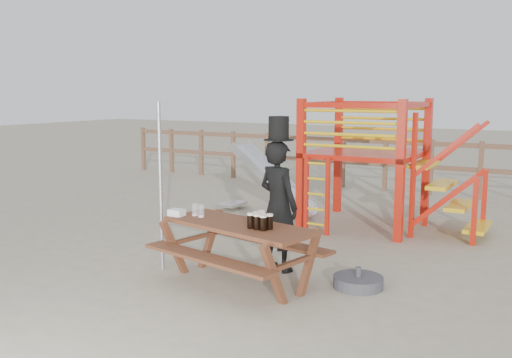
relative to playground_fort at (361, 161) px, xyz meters
name	(u,v)px	position (x,y,z in m)	size (l,w,h in m)	color
ground	(243,286)	(-0.12, -3.58, -1.07)	(60.00, 60.00, 0.00)	tan
back_fence	(408,160)	(-0.12, 3.42, -0.34)	(15.09, 0.09, 1.20)	brown
playground_fort	(361,161)	(0.00, 0.00, 0.00)	(4.71, 1.84, 2.10)	#B81A0C
picnic_table	(239,246)	(-0.20, -3.54, -0.62)	(2.05, 1.61, 0.71)	brown
man_with_hat	(278,202)	(-0.06, -2.84, -0.22)	(0.68, 0.55, 1.91)	black
metal_pole	(161,187)	(-1.32, -3.55, -0.03)	(0.05, 0.05, 2.09)	#B2B2B7
parasol_base	(358,282)	(1.05, -2.98, -1.01)	(0.57, 0.57, 0.24)	#3C3C41
paper_bag	(177,213)	(-1.08, -3.55, -0.32)	(0.18, 0.14, 0.08)	white
stout_pints	(260,221)	(0.12, -3.61, -0.27)	(0.28, 0.29, 0.17)	black
empty_glasses	(198,211)	(-0.83, -3.45, -0.29)	(0.19, 0.11, 0.15)	silver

